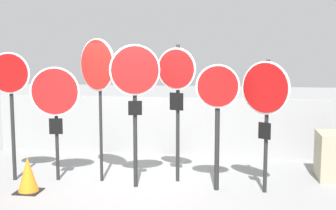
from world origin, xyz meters
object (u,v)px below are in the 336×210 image
Objects in this scene: stop_sign_3 at (135,84)px; stop_sign_6 at (266,98)px; stop_sign_4 at (177,84)px; traffic_cone_0 at (28,175)px; stop_sign_1 at (55,99)px; stop_sign_5 at (218,103)px; stop_sign_0 at (10,87)px; stop_sign_2 at (98,73)px.

stop_sign_3 is 2.18m from stop_sign_6.
stop_sign_4 is 4.10× the size of traffic_cone_0.
stop_sign_5 is (2.90, -0.18, -0.00)m from stop_sign_1.
stop_sign_2 is (1.57, 0.16, 0.26)m from stop_sign_0.
stop_sign_4 reaches higher than stop_sign_5.
stop_sign_0 is 0.82m from stop_sign_1.
stop_sign_5 is at bearing -15.32° from stop_sign_3.
stop_sign_3 reaches higher than stop_sign_4.
stop_sign_6 is at bearing -13.92° from stop_sign_1.
stop_sign_4 is 1.15× the size of stop_sign_5.
stop_sign_1 is 0.91m from stop_sign_2.
stop_sign_6 reaches higher than stop_sign_5.
stop_sign_6 is at bearing -1.51° from stop_sign_5.
stop_sign_3 is 4.11× the size of traffic_cone_0.
stop_sign_4 is (2.16, 0.24, 0.28)m from stop_sign_1.
stop_sign_0 is 1.13× the size of stop_sign_1.
stop_sign_0 is at bearing -154.66° from stop_sign_4.
stop_sign_6 reaches higher than traffic_cone_0.
stop_sign_2 is at bearing 144.43° from stop_sign_3.
stop_sign_6 is at bearing 2.60° from stop_sign_4.
stop_sign_4 is at bearing 42.31° from stop_sign_2.
stop_sign_1 is 1.42m from traffic_cone_0.
stop_sign_2 is 1.20× the size of stop_sign_5.
stop_sign_1 is at bearing -141.54° from stop_sign_2.
stop_sign_0 is 4.47m from stop_sign_6.
traffic_cone_0 is (-3.91, -0.53, -1.31)m from stop_sign_6.
traffic_cone_0 is (-1.01, -0.77, -1.67)m from stop_sign_2.
stop_sign_0 reaches higher than stop_sign_5.
stop_sign_0 is at bearing 176.88° from stop_sign_1.
stop_sign_4 is at bearing 0.46° from stop_sign_0.
stop_sign_3 is 0.79m from stop_sign_4.
stop_sign_3 is 1.11× the size of stop_sign_6.
stop_sign_6 is (1.52, -0.43, -0.17)m from stop_sign_4.
stop_sign_1 is at bearing 175.35° from stop_sign_5.
stop_sign_3 reaches higher than traffic_cone_0.
stop_sign_5 is 0.79m from stop_sign_6.
stop_sign_3 is 1.43m from stop_sign_5.
stop_sign_4 reaches higher than stop_sign_6.
stop_sign_2 is at bearing -151.49° from stop_sign_6.
stop_sign_2 is at bearing -0.42° from stop_sign_0.
stop_sign_1 is 3.45× the size of traffic_cone_0.
stop_sign_5 is 3.40m from traffic_cone_0.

